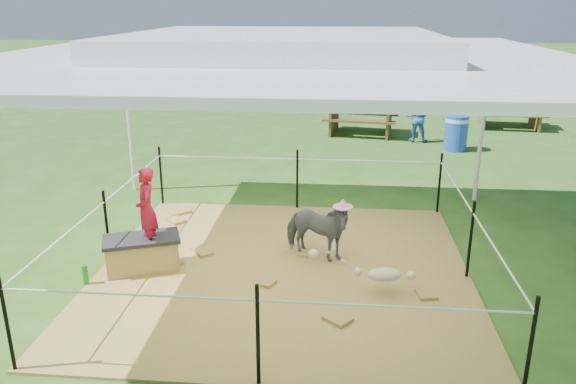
# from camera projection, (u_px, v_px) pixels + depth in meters

# --- Properties ---
(ground) EXTENTS (90.00, 90.00, 0.00)m
(ground) POSITION_uv_depth(u_px,v_px,m) (284.00, 271.00, 7.07)
(ground) COLOR #2D5919
(ground) RESTS_ON ground
(hay_patch) EXTENTS (4.60, 4.60, 0.03)m
(hay_patch) POSITION_uv_depth(u_px,v_px,m) (284.00, 270.00, 7.06)
(hay_patch) COLOR brown
(hay_patch) RESTS_ON ground
(canopy_tent) EXTENTS (6.30, 6.30, 2.90)m
(canopy_tent) POSITION_uv_depth(u_px,v_px,m) (283.00, 52.00, 6.21)
(canopy_tent) COLOR silver
(canopy_tent) RESTS_ON ground
(rope_fence) EXTENTS (4.54, 4.54, 1.00)m
(rope_fence) POSITION_uv_depth(u_px,v_px,m) (284.00, 224.00, 6.86)
(rope_fence) COLOR black
(rope_fence) RESTS_ON ground
(straw_bale) EXTENTS (0.96, 0.71, 0.38)m
(straw_bale) POSITION_uv_depth(u_px,v_px,m) (143.00, 255.00, 7.00)
(straw_bale) COLOR #AA7E3E
(straw_bale) RESTS_ON hay_patch
(dark_cloth) EXTENTS (1.03, 0.78, 0.05)m
(dark_cloth) POSITION_uv_depth(u_px,v_px,m) (141.00, 239.00, 6.93)
(dark_cloth) COLOR black
(dark_cloth) RESTS_ON straw_bale
(woman) EXTENTS (0.37, 0.44, 1.04)m
(woman) POSITION_uv_depth(u_px,v_px,m) (146.00, 202.00, 6.76)
(woman) COLOR red
(woman) RESTS_ON straw_bale
(green_bottle) EXTENTS (0.09, 0.09, 0.24)m
(green_bottle) POSITION_uv_depth(u_px,v_px,m) (85.00, 275.00, 6.64)
(green_bottle) COLOR #1B7A23
(green_bottle) RESTS_ON hay_patch
(pony) EXTENTS (1.04, 0.76, 0.80)m
(pony) POSITION_uv_depth(u_px,v_px,m) (316.00, 230.00, 7.22)
(pony) COLOR #4F4F54
(pony) RESTS_ON hay_patch
(pink_hat) EXTENTS (0.25, 0.25, 0.12)m
(pink_hat) POSITION_uv_depth(u_px,v_px,m) (317.00, 197.00, 7.07)
(pink_hat) COLOR pink
(pink_hat) RESTS_ON pony
(foal) EXTENTS (1.03, 0.64, 0.54)m
(foal) POSITION_uv_depth(u_px,v_px,m) (385.00, 272.00, 6.38)
(foal) COLOR #C0AA8C
(foal) RESTS_ON hay_patch
(trash_barrel) EXTENTS (0.59, 0.59, 0.80)m
(trash_barrel) POSITION_uv_depth(u_px,v_px,m) (456.00, 133.00, 12.78)
(trash_barrel) COLOR blue
(trash_barrel) RESTS_ON ground
(picnic_table_near) EXTENTS (2.00, 1.57, 0.76)m
(picnic_table_near) POSITION_uv_depth(u_px,v_px,m) (361.00, 119.00, 14.40)
(picnic_table_near) COLOR brown
(picnic_table_near) RESTS_ON ground
(picnic_table_far) EXTENTS (1.89, 1.45, 0.74)m
(picnic_table_far) POSITION_uv_depth(u_px,v_px,m) (509.00, 114.00, 15.18)
(picnic_table_far) COLOR #50341B
(picnic_table_far) RESTS_ON ground
(distant_person) EXTENTS (0.66, 0.56, 1.19)m
(distant_person) POSITION_uv_depth(u_px,v_px,m) (417.00, 117.00, 13.53)
(distant_person) COLOR blue
(distant_person) RESTS_ON ground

